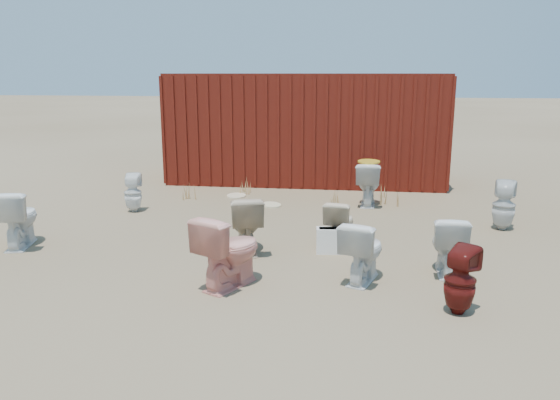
# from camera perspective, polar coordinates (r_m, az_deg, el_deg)

# --- Properties ---
(ground) EXTENTS (100.00, 100.00, 0.00)m
(ground) POSITION_cam_1_polar(r_m,az_deg,el_deg) (7.76, -0.60, -4.96)
(ground) COLOR brown
(ground) RESTS_ON ground
(shipping_container) EXTENTS (6.00, 2.40, 2.40)m
(shipping_container) POSITION_cam_1_polar(r_m,az_deg,el_deg) (12.60, 2.85, 7.61)
(shipping_container) COLOR #440C0B
(shipping_container) RESTS_ON ground
(toilet_front_a) EXTENTS (0.65, 0.90, 0.83)m
(toilet_front_a) POSITION_cam_1_polar(r_m,az_deg,el_deg) (8.54, -25.72, -1.71)
(toilet_front_a) COLOR white
(toilet_front_a) RESTS_ON ground
(toilet_front_pink) EXTENTS (0.82, 0.97, 0.86)m
(toilet_front_pink) POSITION_cam_1_polar(r_m,az_deg,el_deg) (6.29, -5.33, -5.27)
(toilet_front_pink) COLOR #F69E8E
(toilet_front_pink) RESTS_ON ground
(toilet_front_c) EXTENTS (0.62, 0.83, 0.75)m
(toilet_front_c) POSITION_cam_1_polar(r_m,az_deg,el_deg) (6.51, 8.64, -5.25)
(toilet_front_c) COLOR white
(toilet_front_c) RESTS_ON ground
(toilet_front_maroon) EXTENTS (0.45, 0.45, 0.71)m
(toilet_front_maroon) POSITION_cam_1_polar(r_m,az_deg,el_deg) (5.88, 18.31, -7.99)
(toilet_front_maroon) COLOR #5C130F
(toilet_front_maroon) RESTS_ON ground
(toilet_front_e) EXTENTS (0.44, 0.74, 0.74)m
(toilet_front_e) POSITION_cam_1_polar(r_m,az_deg,el_deg) (6.98, 17.12, -4.45)
(toilet_front_e) COLOR white
(toilet_front_e) RESTS_ON ground
(toilet_back_a) EXTENTS (0.36, 0.37, 0.68)m
(toilet_back_a) POSITION_cam_1_polar(r_m,az_deg,el_deg) (10.00, -15.12, 0.73)
(toilet_back_a) COLOR white
(toilet_back_a) RESTS_ON ground
(toilet_back_beige_left) EXTENTS (0.64, 0.87, 0.80)m
(toilet_back_beige_left) POSITION_cam_1_polar(r_m,az_deg,el_deg) (7.49, -3.59, -2.47)
(toilet_back_beige_left) COLOR #C7B191
(toilet_back_beige_left) RESTS_ON ground
(toilet_back_beige_right) EXTENTS (0.49, 0.71, 0.66)m
(toilet_back_beige_right) POSITION_cam_1_polar(r_m,az_deg,el_deg) (7.82, 6.28, -2.37)
(toilet_back_beige_right) COLOR beige
(toilet_back_beige_right) RESTS_ON ground
(toilet_back_yellowlid) EXTENTS (0.49, 0.81, 0.81)m
(toilet_back_yellowlid) POSITION_cam_1_polar(r_m,az_deg,el_deg) (10.27, 9.19, 1.69)
(toilet_back_yellowlid) COLOR silver
(toilet_back_yellowlid) RESTS_ON ground
(toilet_back_e) EXTENTS (0.44, 0.44, 0.78)m
(toilet_back_e) POSITION_cam_1_polar(r_m,az_deg,el_deg) (9.22, 22.35, -0.53)
(toilet_back_e) COLOR silver
(toilet_back_e) RESTS_ON ground
(yellow_lid) EXTENTS (0.41, 0.51, 0.02)m
(yellow_lid) POSITION_cam_1_polar(r_m,az_deg,el_deg) (10.19, 9.27, 3.99)
(yellow_lid) COLOR gold
(yellow_lid) RESTS_ON toilet_back_yellowlid
(loose_tank) EXTENTS (0.52, 0.25, 0.35)m
(loose_tank) POSITION_cam_1_polar(r_m,az_deg,el_deg) (7.51, 5.72, -4.23)
(loose_tank) COLOR white
(loose_tank) RESTS_ON ground
(loose_lid_near) EXTENTS (0.43, 0.53, 0.02)m
(loose_lid_near) POSITION_cam_1_polar(r_m,az_deg,el_deg) (10.96, -4.59, 0.45)
(loose_lid_near) COLOR beige
(loose_lid_near) RESTS_ON ground
(loose_lid_far) EXTENTS (0.54, 0.58, 0.02)m
(loose_lid_far) POSITION_cam_1_polar(r_m,az_deg,el_deg) (10.17, -0.94, -0.51)
(loose_lid_far) COLOR beige
(loose_lid_far) RESTS_ON ground
(weed_clump_a) EXTENTS (0.36, 0.36, 0.29)m
(weed_clump_a) POSITION_cam_1_polar(r_m,az_deg,el_deg) (10.78, -9.68, 0.80)
(weed_clump_a) COLOR #A17840
(weed_clump_a) RESTS_ON ground
(weed_clump_b) EXTENTS (0.32, 0.32, 0.29)m
(weed_clump_b) POSITION_cam_1_polar(r_m,az_deg,el_deg) (9.86, 5.52, -0.20)
(weed_clump_b) COLOR #A17840
(weed_clump_b) RESTS_ON ground
(weed_clump_c) EXTENTS (0.36, 0.36, 0.31)m
(weed_clump_c) POSITION_cam_1_polar(r_m,az_deg,el_deg) (10.44, 11.30, 0.41)
(weed_clump_c) COLOR #A17840
(weed_clump_c) RESTS_ON ground
(weed_clump_d) EXTENTS (0.30, 0.30, 0.29)m
(weed_clump_d) POSITION_cam_1_polar(r_m,az_deg,el_deg) (11.24, -3.53, 1.48)
(weed_clump_d) COLOR #A17840
(weed_clump_d) RESTS_ON ground
(weed_clump_e) EXTENTS (0.34, 0.34, 0.34)m
(weed_clump_e) POSITION_cam_1_polar(r_m,az_deg,el_deg) (11.04, 10.00, 1.21)
(weed_clump_e) COLOR #A17840
(weed_clump_e) RESTS_ON ground
(weed_clump_f) EXTENTS (0.28, 0.28, 0.23)m
(weed_clump_f) POSITION_cam_1_polar(r_m,az_deg,el_deg) (7.96, 18.86, -4.34)
(weed_clump_f) COLOR #A17840
(weed_clump_f) RESTS_ON ground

